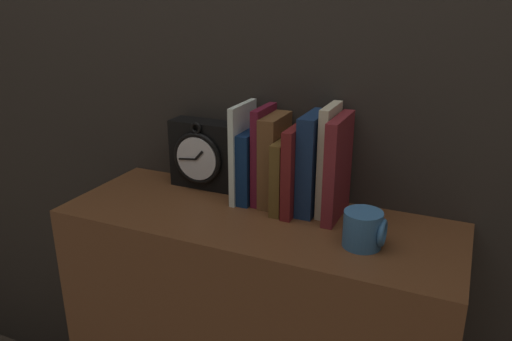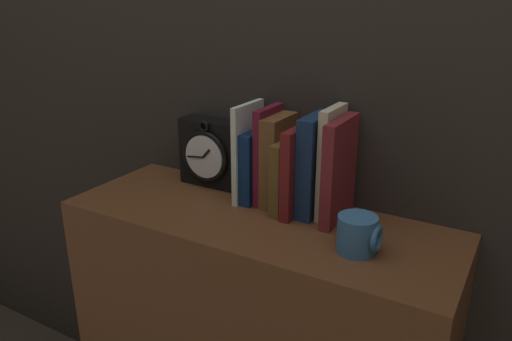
# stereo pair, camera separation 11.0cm
# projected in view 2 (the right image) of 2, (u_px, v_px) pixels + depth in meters

# --- Properties ---
(wall_back) EXTENTS (6.00, 0.05, 2.60)m
(wall_back) POSITION_uv_depth(u_px,v_px,m) (298.00, 3.00, 1.14)
(wall_back) COLOR #2D2823
(wall_back) RESTS_ON ground_plane
(clock) EXTENTS (0.18, 0.08, 0.18)m
(clock) POSITION_uv_depth(u_px,v_px,m) (212.00, 153.00, 1.30)
(clock) COLOR black
(clock) RESTS_ON bookshelf
(book_slot0_white) EXTENTS (0.01, 0.13, 0.24)m
(book_slot0_white) POSITION_uv_depth(u_px,v_px,m) (248.00, 152.00, 1.21)
(book_slot0_white) COLOR white
(book_slot0_white) RESTS_ON bookshelf
(book_slot1_navy) EXTENTS (0.03, 0.12, 0.18)m
(book_slot1_navy) POSITION_uv_depth(u_px,v_px,m) (257.00, 165.00, 1.21)
(book_slot1_navy) COLOR navy
(book_slot1_navy) RESTS_ON bookshelf
(book_slot2_maroon) EXTENTS (0.02, 0.12, 0.23)m
(book_slot2_maroon) POSITION_uv_depth(u_px,v_px,m) (268.00, 155.00, 1.19)
(book_slot2_maroon) COLOR maroon
(book_slot2_maroon) RESTS_ON bookshelf
(book_slot3_brown) EXTENTS (0.04, 0.12, 0.22)m
(book_slot3_brown) POSITION_uv_depth(u_px,v_px,m) (279.00, 161.00, 1.18)
(book_slot3_brown) COLOR brown
(book_slot3_brown) RESTS_ON bookshelf
(book_slot4_brown) EXTENTS (0.03, 0.15, 0.17)m
(book_slot4_brown) POSITION_uv_depth(u_px,v_px,m) (289.00, 174.00, 1.16)
(book_slot4_brown) COLOR brown
(book_slot4_brown) RESTS_ON bookshelf
(book_slot5_maroon) EXTENTS (0.02, 0.15, 0.21)m
(book_slot5_maroon) POSITION_uv_depth(u_px,v_px,m) (299.00, 170.00, 1.14)
(book_slot5_maroon) COLOR maroon
(book_slot5_maroon) RESTS_ON bookshelf
(book_slot6_navy) EXTENTS (0.04, 0.13, 0.23)m
(book_slot6_navy) POSITION_uv_depth(u_px,v_px,m) (315.00, 165.00, 1.13)
(book_slot6_navy) COLOR navy
(book_slot6_navy) RESTS_ON bookshelf
(book_slot7_cream) EXTENTS (0.02, 0.12, 0.25)m
(book_slot7_cream) POSITION_uv_depth(u_px,v_px,m) (331.00, 163.00, 1.11)
(book_slot7_cream) COLOR beige
(book_slot7_cream) RESTS_ON bookshelf
(book_slot8_maroon) EXTENTS (0.03, 0.15, 0.23)m
(book_slot8_maroon) POSITION_uv_depth(u_px,v_px,m) (339.00, 171.00, 1.09)
(book_slot8_maroon) COLOR maroon
(book_slot8_maroon) RESTS_ON bookshelf
(mug) EXTENTS (0.08, 0.08, 0.08)m
(mug) POSITION_uv_depth(u_px,v_px,m) (358.00, 234.00, 0.98)
(mug) COLOR teal
(mug) RESTS_ON bookshelf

